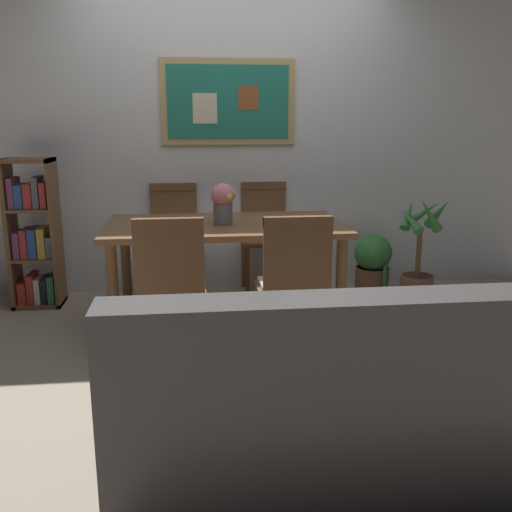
{
  "coord_description": "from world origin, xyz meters",
  "views": [
    {
      "loc": [
        -0.34,
        -3.37,
        1.42
      ],
      "look_at": [
        0.02,
        -0.2,
        0.65
      ],
      "focal_mm": 39.78,
      "sensor_mm": 36.0,
      "label": 1
    }
  ],
  "objects_px": {
    "leather_couch": "(337,402)",
    "tv_remote": "(302,219)",
    "bookshelf": "(35,238)",
    "potted_ivy": "(373,263)",
    "dining_table": "(225,236)",
    "potted_palm": "(418,265)",
    "dining_chair_far_right": "(265,228)",
    "dining_chair_far_left": "(174,230)",
    "flower_vase": "(223,201)",
    "dining_chair_near_left": "(171,280)",
    "dining_chair_near_right": "(294,278)"
  },
  "relations": [
    {
      "from": "dining_chair_far_right",
      "to": "dining_chair_near_left",
      "type": "height_order",
      "value": "same"
    },
    {
      "from": "dining_chair_far_right",
      "to": "potted_palm",
      "type": "distance_m",
      "value": 1.28
    },
    {
      "from": "dining_chair_near_left",
      "to": "flower_vase",
      "type": "xyz_separation_m",
      "value": [
        0.34,
        0.7,
        0.35
      ]
    },
    {
      "from": "bookshelf",
      "to": "potted_palm",
      "type": "bearing_deg",
      "value": -7.94
    },
    {
      "from": "dining_chair_far_left",
      "to": "leather_couch",
      "type": "xyz_separation_m",
      "value": [
        0.71,
        -2.57,
        -0.23
      ]
    },
    {
      "from": "potted_palm",
      "to": "dining_table",
      "type": "bearing_deg",
      "value": -173.54
    },
    {
      "from": "potted_ivy",
      "to": "dining_table",
      "type": "bearing_deg",
      "value": -155.17
    },
    {
      "from": "dining_chair_near_left",
      "to": "flower_vase",
      "type": "bearing_deg",
      "value": 63.94
    },
    {
      "from": "potted_ivy",
      "to": "dining_chair_far_right",
      "type": "bearing_deg",
      "value": 167.01
    },
    {
      "from": "dining_table",
      "to": "potted_ivy",
      "type": "height_order",
      "value": "dining_table"
    },
    {
      "from": "dining_table",
      "to": "tv_remote",
      "type": "bearing_deg",
      "value": 4.76
    },
    {
      "from": "leather_couch",
      "to": "bookshelf",
      "type": "xyz_separation_m",
      "value": [
        -1.76,
        2.38,
        0.22
      ]
    },
    {
      "from": "dining_table",
      "to": "leather_couch",
      "type": "height_order",
      "value": "leather_couch"
    },
    {
      "from": "leather_couch",
      "to": "tv_remote",
      "type": "xyz_separation_m",
      "value": [
        0.22,
        1.85,
        0.43
      ]
    },
    {
      "from": "flower_vase",
      "to": "potted_ivy",
      "type": "bearing_deg",
      "value": 25.94
    },
    {
      "from": "dining_chair_far_right",
      "to": "potted_ivy",
      "type": "distance_m",
      "value": 0.95
    },
    {
      "from": "dining_chair_far_left",
      "to": "tv_remote",
      "type": "distance_m",
      "value": 1.18
    },
    {
      "from": "dining_chair_near_right",
      "to": "potted_ivy",
      "type": "bearing_deg",
      "value": 55.75
    },
    {
      "from": "bookshelf",
      "to": "dining_chair_near_left",
      "type": "bearing_deg",
      "value": -50.67
    },
    {
      "from": "dining_chair_far_right",
      "to": "flower_vase",
      "type": "relative_size",
      "value": 3.27
    },
    {
      "from": "dining_chair_far_left",
      "to": "potted_ivy",
      "type": "bearing_deg",
      "value": -6.23
    },
    {
      "from": "dining_table",
      "to": "dining_chair_near_left",
      "type": "relative_size",
      "value": 1.78
    },
    {
      "from": "dining_chair_near_left",
      "to": "leather_couch",
      "type": "relative_size",
      "value": 0.51
    },
    {
      "from": "dining_chair_near_right",
      "to": "dining_chair_near_left",
      "type": "bearing_deg",
      "value": 177.88
    },
    {
      "from": "dining_chair_near_right",
      "to": "dining_chair_far_left",
      "type": "bearing_deg",
      "value": 115.26
    },
    {
      "from": "potted_ivy",
      "to": "dining_chair_near_right",
      "type": "bearing_deg",
      "value": -124.25
    },
    {
      "from": "dining_chair_far_right",
      "to": "flower_vase",
      "type": "distance_m",
      "value": 0.98
    },
    {
      "from": "leather_couch",
      "to": "tv_remote",
      "type": "bearing_deg",
      "value": 83.38
    },
    {
      "from": "dining_table",
      "to": "dining_chair_far_right",
      "type": "relative_size",
      "value": 1.78
    },
    {
      "from": "flower_vase",
      "to": "dining_chair_far_right",
      "type": "bearing_deg",
      "value": 64.52
    },
    {
      "from": "dining_table",
      "to": "dining_chair_far_left",
      "type": "xyz_separation_m",
      "value": [
        -0.37,
        0.76,
        -0.1
      ]
    },
    {
      "from": "leather_couch",
      "to": "bookshelf",
      "type": "relative_size",
      "value": 1.58
    },
    {
      "from": "dining_table",
      "to": "bookshelf",
      "type": "bearing_deg",
      "value": 158.12
    },
    {
      "from": "dining_chair_near_right",
      "to": "leather_couch",
      "type": "relative_size",
      "value": 0.51
    },
    {
      "from": "dining_chair_near_left",
      "to": "dining_chair_far_left",
      "type": "bearing_deg",
      "value": 90.65
    },
    {
      "from": "leather_couch",
      "to": "potted_ivy",
      "type": "height_order",
      "value": "leather_couch"
    },
    {
      "from": "tv_remote",
      "to": "dining_chair_near_left",
      "type": "bearing_deg",
      "value": -139.25
    },
    {
      "from": "dining_chair_near_right",
      "to": "dining_chair_far_left",
      "type": "height_order",
      "value": "same"
    },
    {
      "from": "dining_chair_near_left",
      "to": "flower_vase",
      "type": "distance_m",
      "value": 0.85
    },
    {
      "from": "dining_chair_far_right",
      "to": "potted_palm",
      "type": "height_order",
      "value": "dining_chair_far_right"
    },
    {
      "from": "flower_vase",
      "to": "bookshelf",
      "type": "bearing_deg",
      "value": 156.62
    },
    {
      "from": "dining_chair_near_left",
      "to": "flower_vase",
      "type": "relative_size",
      "value": 3.27
    },
    {
      "from": "dining_chair_far_right",
      "to": "leather_couch",
      "type": "relative_size",
      "value": 0.51
    },
    {
      "from": "dining_table",
      "to": "bookshelf",
      "type": "relative_size",
      "value": 1.42
    },
    {
      "from": "bookshelf",
      "to": "dining_chair_far_right",
      "type": "bearing_deg",
      "value": 6.72
    },
    {
      "from": "leather_couch",
      "to": "tv_remote",
      "type": "distance_m",
      "value": 1.91
    },
    {
      "from": "dining_chair_far_left",
      "to": "flower_vase",
      "type": "height_order",
      "value": "flower_vase"
    },
    {
      "from": "dining_table",
      "to": "dining_chair_near_right",
      "type": "xyz_separation_m",
      "value": [
        0.34,
        -0.76,
        -0.1
      ]
    },
    {
      "from": "tv_remote",
      "to": "flower_vase",
      "type": "bearing_deg",
      "value": -171.63
    },
    {
      "from": "dining_table",
      "to": "tv_remote",
      "type": "relative_size",
      "value": 10.22
    }
  ]
}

